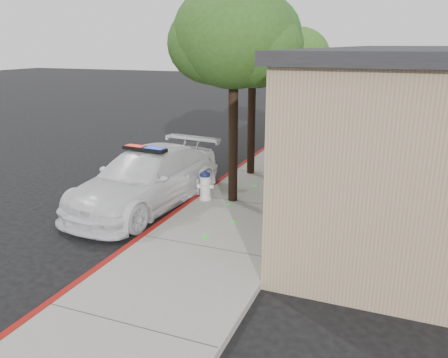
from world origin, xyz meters
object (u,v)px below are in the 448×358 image
Objects in this scene: clapboard_building at (447,111)px; street_tree_mid at (253,39)px; fire_hydrant at (205,185)px; police_car at (146,179)px; street_tree_near at (234,41)px; street_tree_far at (298,58)px.

street_tree_mid is (-5.99, -3.11, 2.37)m from clapboard_building.
clapboard_building is 7.15m from street_tree_mid.
fire_hydrant is 5.00m from street_tree_mid.
street_tree_near reaches higher than police_car.
street_tree_near is (2.20, 0.92, 3.62)m from police_car.
fire_hydrant is (-6.31, -6.19, -1.55)m from clapboard_building.
fire_hydrant is 8.22m from street_tree_far.
street_tree_far is (-5.54, 1.32, 1.68)m from clapboard_building.
street_tree_near is at bearing 27.90° from police_car.
clapboard_building is 3.66× the size of street_tree_near.
street_tree_near is (-5.56, -5.99, 2.28)m from clapboard_building.
street_tree_far is at bearing 166.55° from clapboard_building.
street_tree_far is (0.77, 7.52, 3.23)m from fire_hydrant.
police_car is 5.60m from street_tree_mid.
police_car is 1.63m from fire_hydrant.
street_tree_mid is (1.77, 3.80, 3.71)m from police_car.
street_tree_near is at bearing -2.69° from fire_hydrant.
police_car is at bearing -157.34° from street_tree_near.
clapboard_building is at bearing -13.45° from street_tree_far.
clapboard_building is 24.88× the size of fire_hydrant.
street_tree_near is 0.99× the size of street_tree_mid.
police_car is 1.15× the size of street_tree_far.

